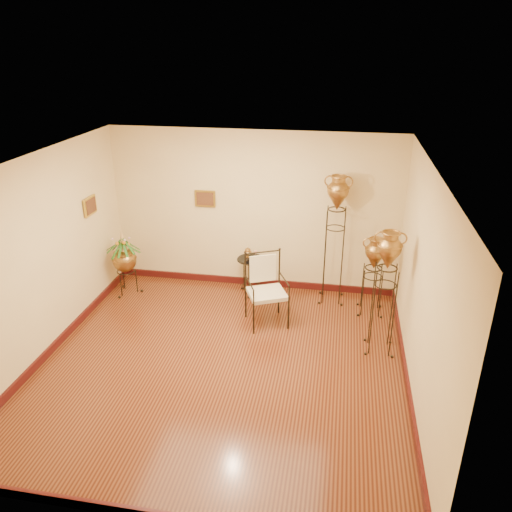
% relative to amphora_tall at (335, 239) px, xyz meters
% --- Properties ---
extents(ground, '(5.00, 5.00, 0.00)m').
position_rel_amphora_tall_xyz_m(ground, '(-1.41, -2.15, -1.13)').
color(ground, brown).
rests_on(ground, ground).
extents(room_shell, '(5.02, 5.02, 2.81)m').
position_rel_amphora_tall_xyz_m(room_shell, '(-1.42, -2.14, 0.60)').
color(room_shell, beige).
rests_on(room_shell, ground).
extents(amphora_tall, '(0.44, 0.44, 2.22)m').
position_rel_amphora_tall_xyz_m(amphora_tall, '(0.00, 0.00, 0.00)').
color(amphora_tall, black).
rests_on(amphora_tall, ground).
extents(amphora_mid, '(0.48, 0.48, 1.85)m').
position_rel_amphora_tall_xyz_m(amphora_mid, '(0.74, -1.39, -0.20)').
color(amphora_mid, black).
rests_on(amphora_mid, ground).
extents(amphora_short, '(0.43, 0.43, 1.33)m').
position_rel_amphora_tall_xyz_m(amphora_short, '(0.64, -0.30, -0.47)').
color(amphora_short, black).
rests_on(amphora_short, ground).
extents(planter_urn, '(0.85, 0.85, 1.20)m').
position_rel_amphora_tall_xyz_m(planter_urn, '(-3.56, -0.36, -0.46)').
color(planter_urn, black).
rests_on(planter_urn, ground).
extents(armchair, '(0.83, 0.81, 1.14)m').
position_rel_amphora_tall_xyz_m(armchair, '(-0.98, -0.95, -0.56)').
color(armchair, black).
rests_on(armchair, ground).
extents(side_table, '(0.49, 0.49, 0.84)m').
position_rel_amphora_tall_xyz_m(side_table, '(-1.41, 0.00, -0.78)').
color(side_table, black).
rests_on(side_table, ground).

